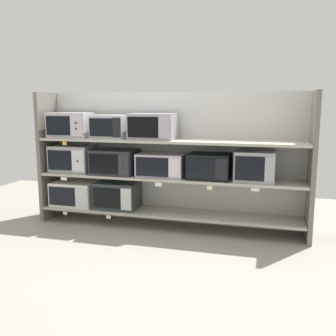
{
  "coord_description": "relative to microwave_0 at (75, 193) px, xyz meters",
  "views": [
    {
      "loc": [
        1.17,
        -4.28,
        1.49
      ],
      "look_at": [
        0.0,
        0.0,
        0.73
      ],
      "focal_mm": 40.22,
      "sensor_mm": 36.0,
      "label": 1
    }
  ],
  "objects": [
    {
      "name": "price_tag_2",
      "position": [
        -0.02,
        -0.23,
        0.23
      ],
      "size": [
        0.08,
        0.0,
        0.04
      ],
      "primitive_type": "cube",
      "color": "white"
    },
    {
      "name": "price_tag_4",
      "position": [
        1.79,
        -0.23,
        0.23
      ],
      "size": [
        0.06,
        0.0,
        0.05
      ],
      "primitive_type": "cube",
      "color": "beige"
    },
    {
      "name": "microwave_8",
      "position": [
        0.52,
        0.0,
        0.87
      ],
      "size": [
        0.42,
        0.36,
        0.29
      ],
      "color": "#B8BEBB",
      "rests_on": "shelf_2"
    },
    {
      "name": "microwave_9",
      "position": [
        1.06,
        -0.0,
        0.88
      ],
      "size": [
        0.54,
        0.38,
        0.31
      ],
      "color": "#A19BAD",
      "rests_on": "shelf_2"
    },
    {
      "name": "price_tag_3",
      "position": [
        1.2,
        -0.23,
        0.23
      ],
      "size": [
        0.08,
        0.0,
        0.04
      ],
      "primitive_type": "cube",
      "color": "white"
    },
    {
      "name": "microwave_1",
      "position": [
        0.59,
        0.0,
        0.01
      ],
      "size": [
        0.53,
        0.38,
        0.33
      ],
      "color": "#2B3435",
      "rests_on": "shelf_0"
    },
    {
      "name": "microwave_7",
      "position": [
        -0.02,
        0.0,
        0.88
      ],
      "size": [
        0.52,
        0.38,
        0.31
      ],
      "color": "#BDB6C0",
      "rests_on": "shelf_2"
    },
    {
      "name": "shelf_1",
      "position": [
        1.25,
        0.0,
        0.27
      ],
      "size": [
        3.17,
        0.46,
        0.03
      ],
      "primitive_type": "cube",
      "color": "#ADA899"
    },
    {
      "name": "microwave_3",
      "position": [
        0.57,
        -0.0,
        0.44
      ],
      "size": [
        0.53,
        0.44,
        0.3
      ],
      "color": "#2A282F",
      "rests_on": "shelf_1"
    },
    {
      "name": "microwave_2",
      "position": [
        -0.01,
        0.0,
        0.45
      ],
      "size": [
        0.53,
        0.38,
        0.33
      ],
      "color": "#9E9DA4",
      "rests_on": "shelf_1"
    },
    {
      "name": "shelf_0",
      "position": [
        1.25,
        0.0,
        -0.17
      ],
      "size": [
        3.17,
        0.46,
        0.03
      ],
      "primitive_type": "cube",
      "color": "#ADA899",
      "rests_on": "ground"
    },
    {
      "name": "microwave_0",
      "position": [
        0.0,
        0.0,
        0.0
      ],
      "size": [
        0.56,
        0.41,
        0.31
      ],
      "color": "silver",
      "rests_on": "shelf_0"
    },
    {
      "name": "ground",
      "position": [
        1.25,
        -1.0,
        -0.36
      ],
      "size": [
        7.17,
        6.0,
        0.02
      ],
      "primitive_type": "cube",
      "color": "gray"
    },
    {
      "name": "upright_left",
      "position": [
        -0.37,
        0.0,
        0.47
      ],
      "size": [
        0.05,
        0.46,
        1.63
      ],
      "primitive_type": "cube",
      "color": "#68645B",
      "rests_on": "ground"
    },
    {
      "name": "price_tag_6",
      "position": [
        0.01,
        -0.23,
        0.67
      ],
      "size": [
        0.06,
        0.0,
        0.04
      ],
      "primitive_type": "cube",
      "color": "orange"
    },
    {
      "name": "upright_right",
      "position": [
        2.87,
        0.0,
        0.47
      ],
      "size": [
        0.05,
        0.46,
        1.63
      ],
      "primitive_type": "cube",
      "color": "#68645B",
      "rests_on": "ground"
    },
    {
      "name": "shelf_2",
      "position": [
        1.25,
        0.0,
        0.71
      ],
      "size": [
        3.17,
        0.46,
        0.03
      ],
      "primitive_type": "cube",
      "color": "#ADA899"
    },
    {
      "name": "microwave_5",
      "position": [
        1.75,
        0.0,
        0.43
      ],
      "size": [
        0.48,
        0.41,
        0.29
      ],
      "color": "black",
      "rests_on": "shelf_1"
    },
    {
      "name": "price_tag_5",
      "position": [
        2.28,
        -0.23,
        0.24
      ],
      "size": [
        0.09,
        0.0,
        0.03
      ],
      "primitive_type": "cube",
      "color": "white"
    },
    {
      "name": "microwave_6",
      "position": [
        2.26,
        -0.0,
        0.46
      ],
      "size": [
        0.44,
        0.4,
        0.34
      ],
      "color": "#969DA5",
      "rests_on": "shelf_1"
    },
    {
      "name": "back_panel",
      "position": [
        1.25,
        0.25,
        0.47
      ],
      "size": [
        3.37,
        0.04,
        1.63
      ],
      "primitive_type": "cube",
      "color": "#B2B2AD",
      "rests_on": "ground"
    },
    {
      "name": "microwave_4",
      "position": [
        1.17,
        -0.0,
        0.42
      ],
      "size": [
        0.56,
        0.38,
        0.27
      ],
      "color": "#BDB0C3",
      "rests_on": "shelf_1"
    },
    {
      "name": "price_tag_0",
      "position": [
        -0.02,
        -0.23,
        -0.21
      ],
      "size": [
        0.06,
        0.0,
        0.04
      ],
      "primitive_type": "cube",
      "color": "beige"
    },
    {
      "name": "price_tag_1",
      "position": [
        0.56,
        -0.23,
        -0.21
      ],
      "size": [
        0.06,
        0.0,
        0.04
      ],
      "primitive_type": "cube",
      "color": "white"
    }
  ]
}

